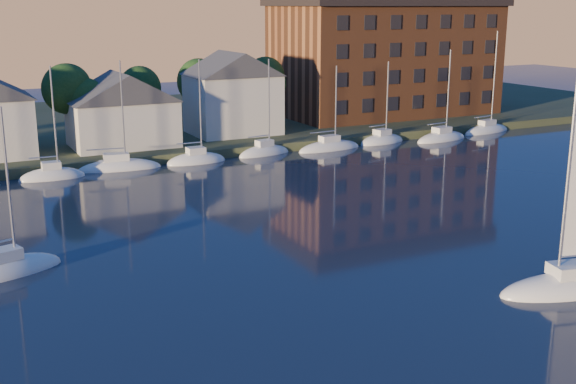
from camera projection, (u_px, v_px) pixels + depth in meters
ground at (566, 360)px, 33.73m from camera, size 260.00×260.00×0.00m
shoreline_land at (134, 127)px, 98.38m from camera, size 160.00×50.00×2.00m
wooden_dock at (191, 158)px, 78.55m from camera, size 120.00×3.00×1.00m
clubhouse_centre at (122, 109)px, 78.93m from camera, size 11.55×8.40×8.08m
clubhouse_east at (233, 92)px, 86.60m from camera, size 10.50×8.40×9.80m
condo_block at (385, 51)px, 102.23m from camera, size 31.00×17.00×17.40m
tree_line at (174, 81)px, 87.12m from camera, size 93.40×5.40×8.90m
moored_fleet at (200, 162)px, 75.94m from camera, size 87.50×2.40×12.05m
hero_sailboat at (573, 281)px, 41.86m from camera, size 9.46×4.84×14.10m
drifting_sailboat_left at (5, 273)px, 44.47m from camera, size 7.67×4.36×11.42m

